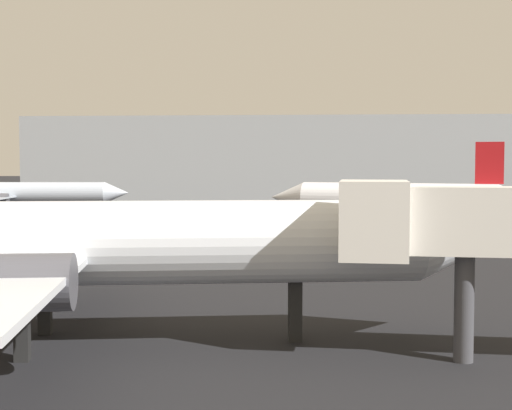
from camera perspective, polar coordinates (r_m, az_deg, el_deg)
The scene contains 4 objects.
airplane_at_gate at distance 29.44m, azimuth -15.00°, elevation -2.84°, with size 34.61×27.65×12.74m.
airplane_far_left at distance 74.27m, azimuth 10.94°, elevation 0.43°, with size 25.91×18.66×8.88m.
airplane_far_right at distance 95.95m, azimuth -18.31°, elevation 0.88°, with size 28.49×20.78×8.09m.
terminal_building at distance 133.40m, azimuth 3.02°, elevation 3.56°, with size 93.66×20.00×14.58m, color #999EA3.
Camera 1 is at (2.20, -11.24, 7.22)m, focal length 52.02 mm.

